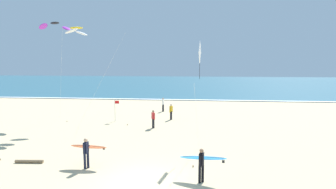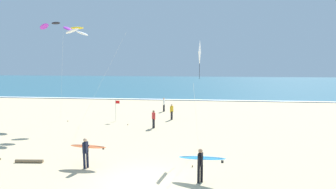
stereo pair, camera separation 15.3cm
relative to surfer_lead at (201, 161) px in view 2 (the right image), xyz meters
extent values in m
plane|color=#D1BA8E|center=(-2.95, -0.52, -1.05)|extent=(160.00, 160.00, 0.00)
cube|color=#2D6075|center=(-2.95, 56.86, -1.01)|extent=(160.00, 60.00, 0.08)
cube|color=white|center=(-2.95, 27.16, -0.96)|extent=(160.00, 0.85, 0.01)
cylinder|color=black|center=(-0.11, -0.23, -0.61)|extent=(0.13, 0.13, 0.88)
cylinder|color=black|center=(0.03, -0.10, -0.61)|extent=(0.13, 0.13, 0.88)
cube|color=black|center=(-0.04, -0.17, 0.13)|extent=(0.27, 0.38, 0.60)
cube|color=blue|center=(-0.14, -0.14, 0.17)|extent=(0.06, 0.20, 0.32)
sphere|color=#A87A59|center=(-0.04, -0.17, 0.55)|extent=(0.21, 0.21, 0.21)
cylinder|color=black|center=(-0.09, -0.39, 0.09)|extent=(0.09, 0.09, 0.56)
cylinder|color=black|center=(0.01, 0.06, 0.24)|extent=(0.09, 0.09, 0.26)
cylinder|color=black|center=(-0.02, 0.16, 0.11)|extent=(0.26, 0.14, 0.14)
ellipsoid|color=#3399D8|center=(0.04, 0.18, 0.07)|extent=(2.43, 1.02, 0.25)
cube|color=#333333|center=(0.04, 0.18, 0.11)|extent=(2.04, 0.50, 0.17)
cube|color=#262628|center=(1.02, -0.05, 0.00)|extent=(0.12, 0.04, 0.14)
cylinder|color=black|center=(-6.33, 0.88, -0.61)|extent=(0.13, 0.13, 0.88)
cylinder|color=black|center=(-6.22, 1.04, -0.61)|extent=(0.13, 0.13, 0.88)
cube|color=black|center=(-6.28, 0.96, 0.13)|extent=(0.21, 0.34, 0.60)
cube|color=white|center=(-6.38, 0.96, 0.17)|extent=(0.02, 0.20, 0.32)
sphere|color=tan|center=(-6.28, 0.96, 0.55)|extent=(0.21, 0.21, 0.21)
cylinder|color=black|center=(-6.28, 0.73, 0.09)|extent=(0.09, 0.09, 0.56)
cylinder|color=black|center=(-6.27, 1.19, 0.24)|extent=(0.09, 0.09, 0.26)
cylinder|color=black|center=(-6.33, 1.28, 0.11)|extent=(0.25, 0.09, 0.14)
ellipsoid|color=orange|center=(-6.27, 1.32, 0.07)|extent=(2.09, 0.56, 0.13)
cube|color=#333333|center=(-6.27, 1.32, 0.11)|extent=(1.83, 0.07, 0.06)
cube|color=#262628|center=(-5.39, 1.29, 0.00)|extent=(0.12, 0.01, 0.14)
ellipsoid|color=purple|center=(-13.32, 13.74, 8.08)|extent=(1.49, 1.42, 0.62)
ellipsoid|color=black|center=(-14.04, 12.90, 8.49)|extent=(1.49, 1.42, 0.20)
ellipsoid|color=purple|center=(-14.77, 12.06, 8.08)|extent=(1.49, 1.42, 0.62)
cylinder|color=silver|center=(-13.37, 12.32, 3.52)|extent=(1.36, 1.18, 8.93)
cylinder|color=brown|center=(-12.70, 11.73, -1.00)|extent=(0.06, 0.06, 0.10)
cylinder|color=brown|center=(-11.89, 1.60, -1.00)|extent=(0.06, 0.06, 0.10)
ellipsoid|color=white|center=(-11.04, 12.03, 7.40)|extent=(1.24, 0.57, 0.57)
ellipsoid|color=yellow|center=(-11.05, 11.05, 7.77)|extent=(1.24, 0.57, 0.20)
ellipsoid|color=white|center=(-11.07, 10.06, 7.40)|extent=(1.24, 0.57, 0.57)
cylinder|color=silver|center=(-8.79, 11.00, 3.18)|extent=(4.54, 0.10, 8.25)
cylinder|color=brown|center=(-6.52, 10.96, -1.00)|extent=(0.06, 0.06, 0.10)
cube|color=white|center=(-0.10, 4.99, 5.40)|extent=(0.19, 1.49, 1.49)
cylinder|color=black|center=(-0.10, 4.99, 4.16)|extent=(0.02, 0.02, 1.00)
cylinder|color=silver|center=(-0.27, 3.35, 1.36)|extent=(0.35, 3.28, 4.61)
cylinder|color=brown|center=(-0.44, 1.71, -1.00)|extent=(0.06, 0.06, 0.10)
cylinder|color=black|center=(-4.03, 17.97, -0.63)|extent=(0.22, 0.22, 0.84)
cube|color=white|center=(-4.03, 17.97, 0.06)|extent=(0.19, 0.33, 0.54)
sphere|color=tan|center=(-4.03, 17.97, 0.44)|extent=(0.20, 0.20, 0.20)
cylinder|color=white|center=(-4.02, 18.18, -0.04)|extent=(0.08, 0.08, 0.50)
cylinder|color=white|center=(-4.04, 17.76, -0.04)|extent=(0.08, 0.08, 0.50)
cylinder|color=black|center=(-3.98, 10.15, -0.63)|extent=(0.22, 0.22, 0.84)
cube|color=red|center=(-3.98, 10.15, 0.06)|extent=(0.34, 0.36, 0.54)
sphere|color=brown|center=(-3.98, 10.15, 0.44)|extent=(0.20, 0.20, 0.20)
cylinder|color=red|center=(-3.85, 9.99, -0.04)|extent=(0.08, 0.08, 0.50)
cylinder|color=red|center=(-4.11, 10.32, -0.04)|extent=(0.08, 0.08, 0.50)
cylinder|color=black|center=(-2.72, 13.70, -0.63)|extent=(0.22, 0.22, 0.84)
cube|color=gold|center=(-2.72, 13.70, 0.06)|extent=(0.33, 0.37, 0.54)
sphere|color=tan|center=(-2.72, 13.70, 0.44)|extent=(0.20, 0.20, 0.20)
cylinder|color=gold|center=(-2.60, 13.87, -0.04)|extent=(0.08, 0.08, 0.50)
cylinder|color=gold|center=(-2.83, 13.52, -0.04)|extent=(0.08, 0.08, 0.50)
cylinder|color=silver|center=(-8.09, 12.39, 0.00)|extent=(0.05, 0.05, 2.10)
cube|color=red|center=(-7.87, 12.39, 0.85)|extent=(0.40, 0.02, 0.28)
cylinder|color=#846B4C|center=(-9.90, 1.39, -0.95)|extent=(1.63, 0.31, 0.19)
camera|label=1|loc=(-0.42, -12.70, 4.85)|focal=28.72mm
camera|label=2|loc=(-0.27, -12.68, 4.85)|focal=28.72mm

